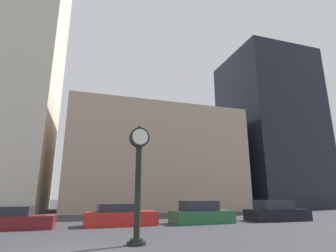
{
  "coord_description": "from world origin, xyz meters",
  "views": [
    {
      "loc": [
        0.21,
        -9.08,
        1.85
      ],
      "look_at": [
        6.52,
        10.8,
        7.32
      ],
      "focal_mm": 28.0,
      "sensor_mm": 36.0,
      "label": 1
    }
  ],
  "objects_px": {
    "car_maroon": "(8,220)",
    "car_red": "(120,216)",
    "car_black": "(276,212)",
    "street_clock": "(138,174)",
    "car_green": "(201,214)"
  },
  "relations": [
    {
      "from": "car_maroon",
      "to": "car_red",
      "type": "height_order",
      "value": "car_red"
    },
    {
      "from": "car_black",
      "to": "street_clock",
      "type": "bearing_deg",
      "value": -148.82
    },
    {
      "from": "car_green",
      "to": "car_black",
      "type": "height_order",
      "value": "car_green"
    },
    {
      "from": "street_clock",
      "to": "car_red",
      "type": "relative_size",
      "value": 1.05
    },
    {
      "from": "car_maroon",
      "to": "car_red",
      "type": "xyz_separation_m",
      "value": [
        6.14,
        0.05,
        0.04
      ]
    },
    {
      "from": "car_maroon",
      "to": "car_black",
      "type": "xyz_separation_m",
      "value": [
        17.52,
        -0.29,
        0.09
      ]
    },
    {
      "from": "car_maroon",
      "to": "car_green",
      "type": "distance_m",
      "value": 11.49
    },
    {
      "from": "street_clock",
      "to": "car_maroon",
      "type": "xyz_separation_m",
      "value": [
        -5.89,
        6.6,
        -2.15
      ]
    },
    {
      "from": "car_maroon",
      "to": "car_black",
      "type": "height_order",
      "value": "car_black"
    },
    {
      "from": "car_red",
      "to": "car_black",
      "type": "relative_size",
      "value": 0.97
    },
    {
      "from": "street_clock",
      "to": "car_maroon",
      "type": "relative_size",
      "value": 1.0
    },
    {
      "from": "street_clock",
      "to": "car_maroon",
      "type": "distance_m",
      "value": 9.1
    },
    {
      "from": "car_maroon",
      "to": "car_green",
      "type": "height_order",
      "value": "car_green"
    },
    {
      "from": "car_green",
      "to": "car_black",
      "type": "distance_m",
      "value": 6.04
    },
    {
      "from": "street_clock",
      "to": "car_red",
      "type": "xyz_separation_m",
      "value": [
        0.25,
        6.65,
        -2.11
      ]
    }
  ]
}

